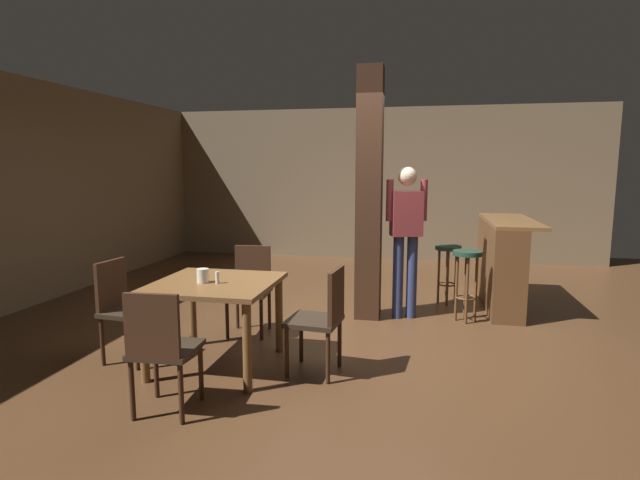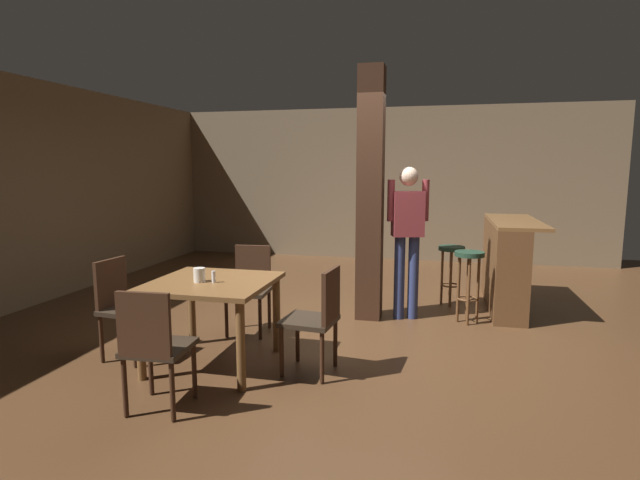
% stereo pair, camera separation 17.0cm
% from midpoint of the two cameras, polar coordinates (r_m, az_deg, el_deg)
% --- Properties ---
extents(ground_plane, '(10.80, 10.80, 0.00)m').
position_cam_midpoint_polar(ground_plane, '(5.25, 1.57, -10.76)').
color(ground_plane, '#4C301C').
extents(wall_back, '(8.00, 0.10, 2.80)m').
position_cam_midpoint_polar(wall_back, '(9.43, 6.40, 6.34)').
color(wall_back, '#756047').
rests_on(wall_back, ground_plane).
extents(wall_left, '(0.10, 9.00, 2.80)m').
position_cam_midpoint_polar(wall_left, '(6.90, -33.33, 4.34)').
color(wall_left, '#756047').
rests_on(wall_left, ground_plane).
extents(pillar, '(0.28, 0.28, 2.80)m').
position_cam_midpoint_polar(pillar, '(5.61, 4.78, 5.07)').
color(pillar, '#382114').
rests_on(pillar, ground_plane).
extents(dining_table, '(1.01, 1.01, 0.75)m').
position_cam_midpoint_polar(dining_table, '(4.39, -12.93, -6.11)').
color(dining_table, brown).
rests_on(dining_table, ground_plane).
extents(chair_south, '(0.44, 0.44, 0.89)m').
position_cam_midpoint_polar(chair_south, '(3.67, -19.00, -11.33)').
color(chair_south, '#2D2319').
rests_on(chair_south, ground_plane).
extents(chair_west, '(0.46, 0.46, 0.89)m').
position_cam_midpoint_polar(chair_west, '(4.82, -22.51, -6.84)').
color(chair_west, '#2D2319').
rests_on(chair_west, ground_plane).
extents(chair_east, '(0.46, 0.46, 0.89)m').
position_cam_midpoint_polar(chair_east, '(4.15, -0.88, -8.58)').
color(chair_east, '#2D2319').
rests_on(chair_east, ground_plane).
extents(chair_north, '(0.45, 0.45, 0.89)m').
position_cam_midpoint_polar(chair_north, '(5.25, -8.89, -5.08)').
color(chair_north, '#2D2319').
rests_on(chair_north, ground_plane).
extents(napkin_cup, '(0.10, 0.10, 0.12)m').
position_cam_midpoint_polar(napkin_cup, '(4.33, -14.35, -3.98)').
color(napkin_cup, silver).
rests_on(napkin_cup, dining_table).
extents(salt_shaker, '(0.03, 0.03, 0.10)m').
position_cam_midpoint_polar(salt_shaker, '(4.28, -12.79, -4.21)').
color(salt_shaker, silver).
rests_on(salt_shaker, dining_table).
extents(standing_person, '(0.47, 0.29, 1.72)m').
position_cam_midpoint_polar(standing_person, '(5.68, 8.96, 1.01)').
color(standing_person, maroon).
rests_on(standing_person, ground_plane).
extents(bar_counter, '(0.56, 1.70, 1.08)m').
position_cam_midpoint_polar(bar_counter, '(6.56, 19.19, -2.37)').
color(bar_counter, brown).
rests_on(bar_counter, ground_plane).
extents(bar_stool_near, '(0.32, 0.32, 0.80)m').
position_cam_midpoint_polar(bar_stool_near, '(5.75, 15.64, -3.31)').
color(bar_stool_near, '#1E3828').
rests_on(bar_stool_near, ground_plane).
extents(bar_stool_mid, '(0.32, 0.32, 0.74)m').
position_cam_midpoint_polar(bar_stool_mid, '(6.44, 13.66, -2.34)').
color(bar_stool_mid, '#1E3828').
rests_on(bar_stool_mid, ground_plane).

